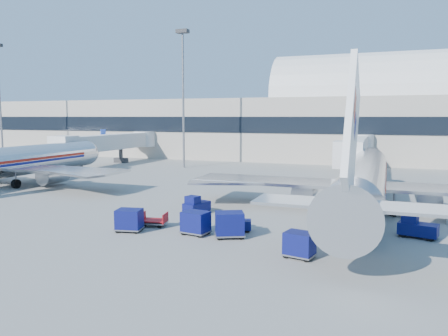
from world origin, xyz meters
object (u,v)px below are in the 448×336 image
at_px(tug_lead, 236,223).
at_px(tug_right, 417,227).
at_px(tug_left, 196,205).
at_px(cart_solo_near, 300,244).
at_px(jetbridge_mid, 114,142).
at_px(cart_train_b, 196,222).
at_px(airliner_mid, 5,162).
at_px(mast_west, 183,78).
at_px(airliner_main, 363,180).
at_px(cart_train_a, 230,224).
at_px(cart_train_c, 129,220).
at_px(cart_open_red, 154,222).
at_px(jetbridge_near, 356,148).

height_order(tug_lead, tug_right, tug_right).
xyz_separation_m(tug_left, cart_solo_near, (10.83, -8.87, 0.10)).
relative_size(jetbridge_mid, cart_solo_near, 13.47).
height_order(jetbridge_mid, cart_train_b, jetbridge_mid).
relative_size(airliner_mid, cart_train_b, 17.54).
height_order(mast_west, tug_lead, mast_west).
height_order(jetbridge_mid, tug_right, jetbridge_mid).
distance_m(airliner_main, tug_lead, 13.57).
bearing_deg(airliner_mid, cart_train_a, -19.86).
distance_m(mast_west, tug_left, 38.12).
bearing_deg(tug_lead, cart_train_a, -101.95).
bearing_deg(tug_lead, jetbridge_mid, 117.29).
distance_m(tug_left, cart_train_c, 7.54).
xyz_separation_m(tug_left, cart_train_c, (-2.18, -7.22, 0.15)).
distance_m(airliner_mid, tug_right, 46.69).
relative_size(tug_lead, tug_right, 0.83).
relative_size(airliner_mid, tug_lead, 16.04).
xyz_separation_m(cart_solo_near, cart_open_red, (-12.05, 3.67, -0.47)).
relative_size(airliner_main, cart_train_c, 17.31).
relative_size(cart_train_a, cart_open_red, 1.18).
xyz_separation_m(tug_right, cart_train_a, (-12.39, -4.67, 0.21)).
bearing_deg(tug_right, airliner_main, 132.09).
distance_m(airliner_main, tug_left, 15.12).
distance_m(jetbridge_near, tug_left, 34.36).
distance_m(airliner_mid, cart_train_c, 29.32).
relative_size(tug_right, cart_train_a, 1.11).
xyz_separation_m(jetbridge_mid, tug_left, (30.68, -32.29, -3.18)).
bearing_deg(mast_west, cart_open_red, -67.67).
xyz_separation_m(mast_west, cart_train_a, (21.65, -37.65, -13.82)).
relative_size(airliner_mid, cart_solo_near, 18.25).
relative_size(airliner_main, tug_left, 13.53).
bearing_deg(airliner_main, airliner_mid, 180.00).
relative_size(mast_west, tug_lead, 9.73).
distance_m(mast_west, cart_open_red, 42.20).
height_order(cart_train_b, cart_train_c, cart_train_b).
bearing_deg(cart_train_b, cart_train_a, 11.28).
distance_m(tug_left, cart_train_a, 8.18).
distance_m(jetbridge_mid, cart_train_c, 48.81).
bearing_deg(cart_open_red, cart_solo_near, -26.92).
bearing_deg(airliner_mid, cart_train_b, -21.52).
relative_size(jetbridge_mid, cart_open_red, 12.71).
bearing_deg(jetbridge_mid, cart_solo_near, -44.75).
distance_m(airliner_mid, tug_lead, 35.11).
bearing_deg(tug_lead, jetbridge_near, 63.39).
bearing_deg(jetbridge_near, jetbridge_mid, 180.00).
height_order(tug_right, tug_left, tug_right).
xyz_separation_m(jetbridge_near, mast_west, (-27.60, -0.81, 10.86)).
height_order(mast_west, cart_train_b, mast_west).
bearing_deg(airliner_main, mast_west, 139.64).
bearing_deg(tug_lead, cart_open_red, 170.59).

